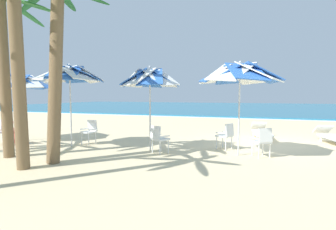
# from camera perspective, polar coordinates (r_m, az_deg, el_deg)

# --- Properties ---
(ground_plane) EXTENTS (80.00, 80.00, 0.00)m
(ground_plane) POSITION_cam_1_polar(r_m,az_deg,el_deg) (10.68, 20.32, -5.64)
(ground_plane) COLOR beige
(sea) EXTENTS (80.00, 36.00, 0.10)m
(sea) POSITION_cam_1_polar(r_m,az_deg,el_deg) (39.23, 20.06, 1.54)
(sea) COLOR teal
(sea) RESTS_ON ground
(surf_foam) EXTENTS (80.00, 0.70, 0.01)m
(surf_foam) POSITION_cam_1_polar(r_m,az_deg,el_deg) (20.97, 20.14, -0.83)
(surf_foam) COLOR white
(surf_foam) RESTS_ON ground
(beach_umbrella_0) EXTENTS (2.47, 2.47, 2.79)m
(beach_umbrella_0) POSITION_cam_1_polar(r_m,az_deg,el_deg) (8.10, 15.17, 8.48)
(beach_umbrella_0) COLOR silver
(beach_umbrella_0) RESTS_ON ground
(plastic_chair_0) EXTENTS (0.62, 0.63, 0.87)m
(plastic_chair_0) POSITION_cam_1_polar(r_m,az_deg,el_deg) (8.14, 19.64, -5.13)
(plastic_chair_0) COLOR white
(plastic_chair_0) RESTS_ON ground
(plastic_chair_1) EXTENTS (0.61, 0.59, 0.87)m
(plastic_chair_1) POSITION_cam_1_polar(r_m,az_deg,el_deg) (9.00, 12.37, -4.09)
(plastic_chair_1) COLOR white
(plastic_chair_1) RESTS_ON ground
(beach_umbrella_1) EXTENTS (2.00, 2.00, 2.72)m
(beach_umbrella_1) POSITION_cam_1_polar(r_m,az_deg,el_deg) (8.52, -3.90, 7.73)
(beach_umbrella_1) COLOR silver
(beach_umbrella_1) RESTS_ON ground
(plastic_chair_2) EXTENTS (0.60, 0.61, 0.87)m
(plastic_chair_2) POSITION_cam_1_polar(r_m,az_deg,el_deg) (8.17, -2.01, -4.85)
(plastic_chair_2) COLOR white
(plastic_chair_2) RESTS_ON ground
(beach_umbrella_2) EXTENTS (2.35, 2.35, 2.87)m
(beach_umbrella_2) POSITION_cam_1_polar(r_m,az_deg,el_deg) (9.75, -20.36, 8.10)
(beach_umbrella_2) COLOR silver
(beach_umbrella_2) RESTS_ON ground
(plastic_chair_3) EXTENTS (0.50, 0.52, 0.87)m
(plastic_chair_3) POSITION_cam_1_polar(r_m,az_deg,el_deg) (10.21, -16.43, -3.17)
(plastic_chair_3) COLOR white
(plastic_chair_3) RESTS_ON ground
(beach_umbrella_3) EXTENTS (2.49, 2.49, 2.66)m
(beach_umbrella_3) POSITION_cam_1_polar(r_m,az_deg,el_deg) (11.90, -29.35, 6.11)
(beach_umbrella_3) COLOR silver
(beach_umbrella_3) RESTS_ON ground
(plastic_chair_4) EXTENTS (0.45, 0.48, 0.87)m
(plastic_chair_4) POSITION_cam_1_polar(r_m,az_deg,el_deg) (11.17, -30.51, -2.96)
(plastic_chair_4) COLOR red
(plastic_chair_4) RESTS_ON ground
(plastic_chair_5) EXTENTS (0.46, 0.49, 0.87)m
(plastic_chair_5) POSITION_cam_1_polar(r_m,az_deg,el_deg) (12.11, -32.26, -2.51)
(plastic_chair_5) COLOR white
(plastic_chair_5) RESTS_ON ground
(sun_lounger_0) EXTENTS (1.12, 2.23, 0.62)m
(sun_lounger_0) POSITION_cam_1_polar(r_m,az_deg,el_deg) (11.52, 32.03, -3.90)
(sun_lounger_0) COLOR white
(sun_lounger_0) RESTS_ON ground
(sun_lounger_1) EXTENTS (0.93, 2.21, 0.62)m
(sun_lounger_1) POSITION_cam_1_polar(r_m,az_deg,el_deg) (11.68, 19.39, -3.38)
(sun_lounger_1) COLOR white
(sun_lounger_1) RESTS_ON ground
(palm_tree_2) EXTENTS (2.37, 2.44, 4.86)m
(palm_tree_2) POSITION_cam_1_polar(r_m,az_deg,el_deg) (7.35, -29.68, 12.94)
(palm_tree_2) COLOR brown
(palm_tree_2) RESTS_ON ground
(palm_tree_3) EXTENTS (3.51, 3.03, 4.72)m
(palm_tree_3) POSITION_cam_1_polar(r_m,az_deg,el_deg) (7.77, -23.11, 12.52)
(palm_tree_3) COLOR brown
(palm_tree_3) RESTS_ON ground
(palm_tree_4) EXTENTS (3.08, 3.20, 4.58)m
(palm_tree_4) POSITION_cam_1_polar(r_m,az_deg,el_deg) (8.95, -31.82, 11.36)
(palm_tree_4) COLOR brown
(palm_tree_4) RESTS_ON ground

